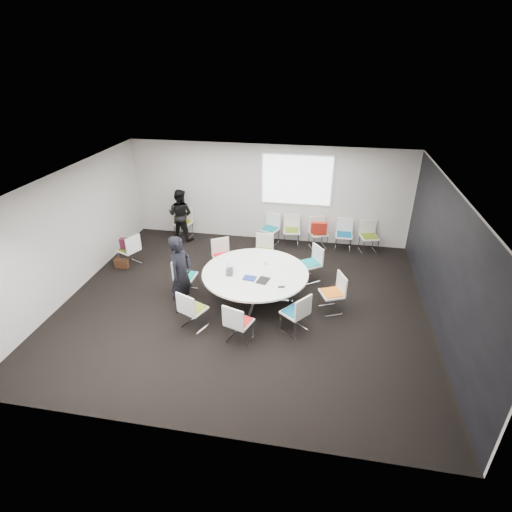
% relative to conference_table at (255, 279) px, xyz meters
% --- Properties ---
extents(room_shell, '(8.08, 7.08, 2.88)m').
position_rel_conference_table_xyz_m(room_shell, '(-0.13, -0.16, 0.85)').
color(room_shell, black).
rests_on(room_shell, ground).
extents(conference_table, '(2.34, 2.34, 0.73)m').
position_rel_conference_table_xyz_m(conference_table, '(0.00, 0.00, 0.00)').
color(conference_table, silver).
rests_on(conference_table, ground).
extents(projection_screen, '(1.90, 0.03, 1.35)m').
position_rel_conference_table_xyz_m(projection_screen, '(0.57, 3.30, 1.30)').
color(projection_screen, white).
rests_on(projection_screen, room_shell).
extents(chair_ring_a, '(0.59, 0.60, 0.88)m').
position_rel_conference_table_xyz_m(chair_ring_a, '(1.70, -0.13, -0.28)').
color(chair_ring_a, silver).
rests_on(chair_ring_a, ground).
extents(chair_ring_b, '(0.63, 0.63, 0.88)m').
position_rel_conference_table_xyz_m(chair_ring_b, '(1.16, 1.13, -0.28)').
color(chair_ring_b, silver).
rests_on(chair_ring_b, ground).
extents(chair_ring_c, '(0.49, 0.47, 0.88)m').
position_rel_conference_table_xyz_m(chair_ring_c, '(-0.07, 1.55, -0.28)').
color(chair_ring_c, silver).
rests_on(chair_ring_c, ground).
extents(chair_ring_d, '(0.63, 0.62, 0.88)m').
position_rel_conference_table_xyz_m(chair_ring_d, '(-1.03, 1.09, -0.28)').
color(chair_ring_d, silver).
rests_on(chair_ring_d, ground).
extents(chair_ring_e, '(0.47, 0.48, 0.88)m').
position_rel_conference_table_xyz_m(chair_ring_e, '(-1.64, 0.02, -0.28)').
color(chair_ring_e, silver).
rests_on(chair_ring_e, ground).
extents(chair_ring_f, '(0.60, 0.59, 0.88)m').
position_rel_conference_table_xyz_m(chair_ring_f, '(-1.05, -1.21, -0.28)').
color(chair_ring_f, silver).
rests_on(chair_ring_f, ground).
extents(chair_ring_g, '(0.58, 0.57, 0.88)m').
position_rel_conference_table_xyz_m(chair_ring_g, '(-0.06, -1.47, -0.28)').
color(chair_ring_g, silver).
rests_on(chair_ring_g, ground).
extents(chair_ring_h, '(0.64, 0.64, 0.88)m').
position_rel_conference_table_xyz_m(chair_ring_h, '(0.98, -0.96, -0.28)').
color(chair_ring_h, silver).
rests_on(chair_ring_h, ground).
extents(chair_back_a, '(0.58, 0.58, 0.88)m').
position_rel_conference_table_xyz_m(chair_back_a, '(-0.11, 3.01, -0.28)').
color(chair_back_a, silver).
rests_on(chair_back_a, ground).
extents(chair_back_b, '(0.51, 0.50, 0.88)m').
position_rel_conference_table_xyz_m(chair_back_b, '(0.52, 3.01, -0.28)').
color(chair_back_b, silver).
rests_on(chair_back_b, ground).
extents(chair_back_c, '(0.60, 0.59, 0.88)m').
position_rel_conference_table_xyz_m(chair_back_c, '(1.28, 2.98, -0.28)').
color(chair_back_c, silver).
rests_on(chair_back_c, ground).
extents(chair_back_d, '(0.47, 0.45, 0.88)m').
position_rel_conference_table_xyz_m(chair_back_d, '(1.99, 2.97, -0.28)').
color(chair_back_d, silver).
rests_on(chair_back_d, ground).
extents(chair_back_e, '(0.56, 0.55, 0.88)m').
position_rel_conference_table_xyz_m(chair_back_e, '(2.68, 2.98, -0.28)').
color(chair_back_e, silver).
rests_on(chair_back_e, ground).
extents(chair_spare_left, '(0.60, 0.60, 0.88)m').
position_rel_conference_table_xyz_m(chair_spare_left, '(-3.51, 1.04, -0.28)').
color(chair_spare_left, silver).
rests_on(chair_spare_left, ground).
extents(chair_person_back, '(0.53, 0.52, 0.88)m').
position_rel_conference_table_xyz_m(chair_person_back, '(-2.74, 3.01, -0.28)').
color(chair_person_back, silver).
rests_on(chair_person_back, ground).
extents(person_main, '(0.56, 0.72, 1.74)m').
position_rel_conference_table_xyz_m(person_main, '(-1.48, -0.61, 0.32)').
color(person_main, black).
rests_on(person_main, ground).
extents(person_back, '(0.83, 0.69, 1.54)m').
position_rel_conference_table_xyz_m(person_back, '(-2.74, 2.84, 0.22)').
color(person_back, black).
rests_on(person_back, ground).
extents(laptop, '(0.31, 0.41, 0.03)m').
position_rel_conference_table_xyz_m(laptop, '(-0.50, -0.10, 0.19)').
color(laptop, '#333338').
rests_on(laptop, conference_table).
extents(laptop_lid, '(0.07, 0.30, 0.22)m').
position_rel_conference_table_xyz_m(laptop_lid, '(-0.61, 0.13, 0.31)').
color(laptop_lid, silver).
rests_on(laptop_lid, conference_table).
extents(notebook_black, '(0.28, 0.34, 0.02)m').
position_rel_conference_table_xyz_m(notebook_black, '(0.23, -0.34, 0.19)').
color(notebook_black, black).
rests_on(notebook_black, conference_table).
extents(tablet_folio, '(0.28, 0.23, 0.03)m').
position_rel_conference_table_xyz_m(tablet_folio, '(-0.07, -0.30, 0.19)').
color(tablet_folio, navy).
rests_on(tablet_folio, conference_table).
extents(papers_right, '(0.36, 0.35, 0.00)m').
position_rel_conference_table_xyz_m(papers_right, '(0.43, 0.27, 0.18)').
color(papers_right, white).
rests_on(papers_right, conference_table).
extents(papers_front, '(0.31, 0.22, 0.00)m').
position_rel_conference_table_xyz_m(papers_front, '(0.62, -0.08, 0.18)').
color(papers_front, white).
rests_on(papers_front, conference_table).
extents(cup, '(0.08, 0.08, 0.09)m').
position_rel_conference_table_xyz_m(cup, '(0.17, 0.39, 0.22)').
color(cup, white).
rests_on(cup, conference_table).
extents(phone, '(0.16, 0.11, 0.01)m').
position_rel_conference_table_xyz_m(phone, '(0.64, -0.52, 0.18)').
color(phone, black).
rests_on(phone, conference_table).
extents(maroon_bag, '(0.41, 0.17, 0.28)m').
position_rel_conference_table_xyz_m(maroon_bag, '(-3.53, 1.05, 0.07)').
color(maroon_bag, '#50152B').
rests_on(maroon_bag, chair_spare_left).
extents(brown_bag, '(0.36, 0.17, 0.24)m').
position_rel_conference_table_xyz_m(brown_bag, '(-3.70, 0.88, -0.43)').
color(brown_bag, '#3D2213').
rests_on(brown_bag, ground).
extents(red_jacket, '(0.45, 0.19, 0.36)m').
position_rel_conference_table_xyz_m(red_jacket, '(1.28, 2.76, 0.15)').
color(red_jacket, '#A22013').
rests_on(red_jacket, chair_back_c).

